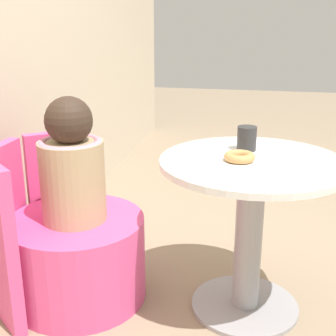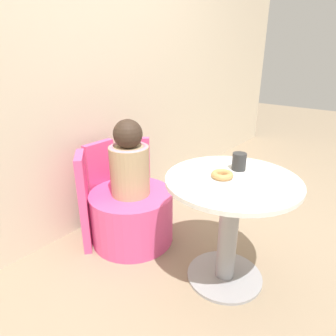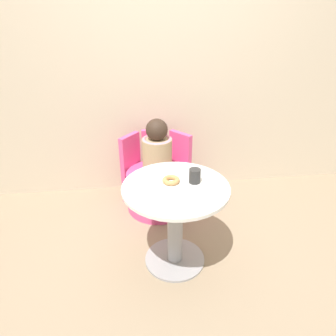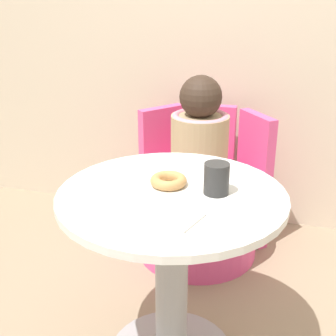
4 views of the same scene
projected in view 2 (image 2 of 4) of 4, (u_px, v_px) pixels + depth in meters
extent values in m
plane|color=gray|center=(225.00, 272.00, 1.84)|extent=(12.00, 12.00, 0.00)
cube|color=beige|center=(90.00, 60.00, 2.04)|extent=(6.00, 0.06, 2.40)
cylinder|color=#99999E|center=(224.00, 275.00, 1.80)|extent=(0.44, 0.44, 0.02)
cylinder|color=#99999E|center=(228.00, 232.00, 1.68)|extent=(0.11, 0.11, 0.60)
cylinder|color=white|center=(233.00, 181.00, 1.56)|extent=(0.71, 0.71, 0.02)
cylinder|color=#E54C8C|center=(132.00, 216.00, 2.10)|extent=(0.57, 0.57, 0.36)
cube|color=#E54C8C|center=(101.00, 185.00, 2.22)|extent=(0.24, 0.05, 0.66)
cube|color=#E54C8C|center=(135.00, 179.00, 2.33)|extent=(0.19, 0.22, 0.66)
cube|color=#E54C8C|center=(84.00, 202.00, 1.98)|extent=(0.19, 0.22, 0.66)
cylinder|color=tan|center=(130.00, 171.00, 1.97)|extent=(0.26, 0.26, 0.33)
torus|color=pink|center=(129.00, 148.00, 1.91)|extent=(0.26, 0.26, 0.04)
sphere|color=#38281E|center=(128.00, 134.00, 1.88)|extent=(0.19, 0.19, 0.19)
torus|color=tan|center=(222.00, 175.00, 1.57)|extent=(0.12, 0.12, 0.03)
cylinder|color=#2D2D2D|center=(239.00, 162.00, 1.66)|extent=(0.08, 0.08, 0.10)
cube|color=silver|center=(267.00, 182.00, 1.51)|extent=(0.15, 0.15, 0.01)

